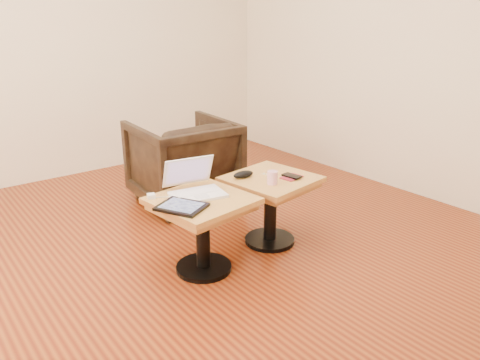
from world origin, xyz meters
TOP-DOWN VIEW (x-y plane):
  - room_shell at (0.00, 0.00)m, footprint 4.52×4.52m
  - side_table_left at (0.08, -0.04)m, footprint 0.58×0.58m
  - side_table_right at (0.65, -0.01)m, footprint 0.59×0.59m
  - laptop at (0.09, 0.05)m, footprint 0.36×0.35m
  - tablet at (-0.09, -0.10)m, footprint 0.29×0.31m
  - charging_adapter at (-0.15, 0.14)m, footprint 0.05×0.05m
  - glasses_case at (0.49, 0.09)m, footprint 0.15×0.08m
  - striped_cup at (0.57, -0.11)m, footprint 0.07×0.07m
  - earbuds_tangle at (0.66, 0.04)m, footprint 0.06×0.04m
  - phone_on_sleeve at (0.74, -0.10)m, footprint 0.15×0.13m
  - armchair at (0.57, 0.98)m, footprint 0.78×0.80m

SIDE VIEW (x-z plane):
  - armchair at x=0.57m, z-range 0.00..0.69m
  - side_table_left at x=0.08m, z-range 0.12..0.59m
  - side_table_right at x=0.65m, z-range 0.12..0.59m
  - earbuds_tangle at x=0.66m, z-range 0.47..0.48m
  - phone_on_sleeve at x=0.74m, z-range 0.47..0.49m
  - tablet at x=-0.09m, z-range 0.47..0.49m
  - charging_adapter at x=-0.15m, z-range 0.47..0.50m
  - glasses_case at x=0.49m, z-range 0.47..0.52m
  - laptop at x=0.09m, z-range 0.41..0.61m
  - striped_cup at x=0.57m, z-range 0.47..0.56m
  - room_shell at x=0.00m, z-range 0.00..2.71m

